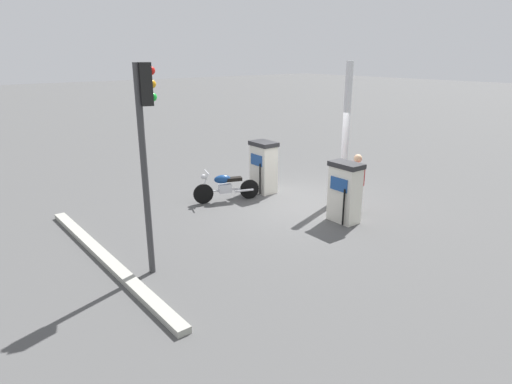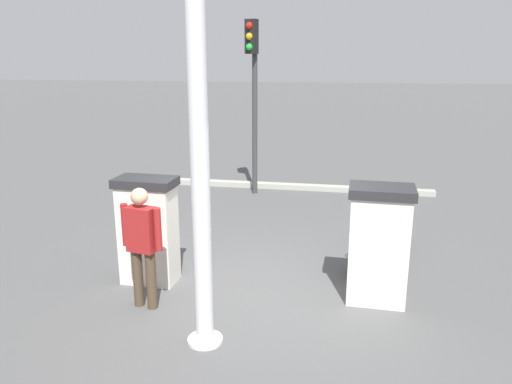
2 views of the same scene
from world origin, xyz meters
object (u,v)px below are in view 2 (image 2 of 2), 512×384
at_px(fuel_pump_far, 148,230).
at_px(motorcycle_near_pump, 372,232).
at_px(canopy_support_pole, 200,183).
at_px(attendant_person, 142,241).
at_px(roadside_traffic_light, 253,79).
at_px(fuel_pump_near, 378,244).

xyz_separation_m(fuel_pump_far, motorcycle_near_pump, (1.41, -3.14, -0.32)).
relative_size(motorcycle_near_pump, canopy_support_pole, 0.47).
height_order(fuel_pump_far, attendant_person, attendant_person).
relative_size(motorcycle_near_pump, roadside_traffic_light, 0.47).
bearing_deg(roadside_traffic_light, canopy_support_pole, -173.88).
bearing_deg(fuel_pump_far, canopy_support_pole, -138.62).
height_order(fuel_pump_near, roadside_traffic_light, roadside_traffic_light).
height_order(fuel_pump_far, canopy_support_pole, canopy_support_pole).
relative_size(fuel_pump_near, attendant_person, 0.98).
bearing_deg(canopy_support_pole, fuel_pump_far, 41.38).
bearing_deg(motorcycle_near_pump, fuel_pump_near, -179.80).
bearing_deg(fuel_pump_far, attendant_person, -162.34).
bearing_deg(motorcycle_near_pump, canopy_support_pole, 145.44).
bearing_deg(fuel_pump_near, roadside_traffic_light, 28.00).
bearing_deg(roadside_traffic_light, fuel_pump_near, -152.00).
bearing_deg(fuel_pump_near, fuel_pump_far, 90.00).
xyz_separation_m(fuel_pump_far, roadside_traffic_light, (4.89, -0.54, 1.88)).
bearing_deg(motorcycle_near_pump, roadside_traffic_light, 36.72).
bearing_deg(roadside_traffic_light, fuel_pump_far, 173.65).
relative_size(fuel_pump_far, motorcycle_near_pump, 0.83).
height_order(attendant_person, roadside_traffic_light, roadside_traffic_light).
bearing_deg(roadside_traffic_light, attendant_person, 176.83).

